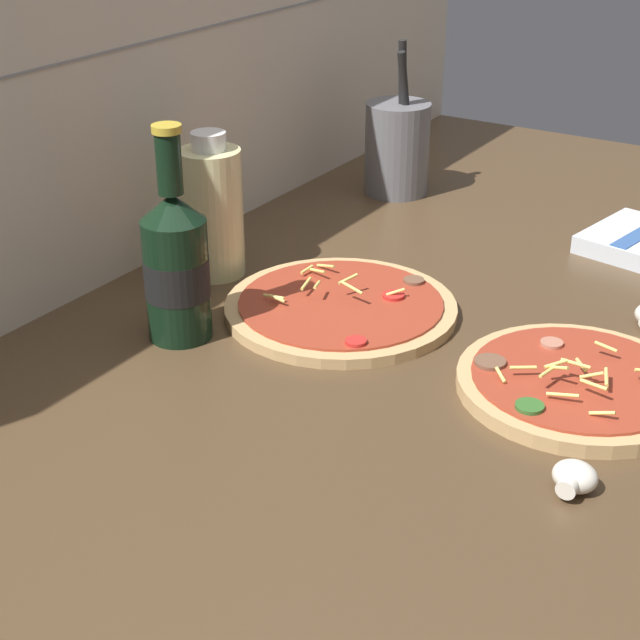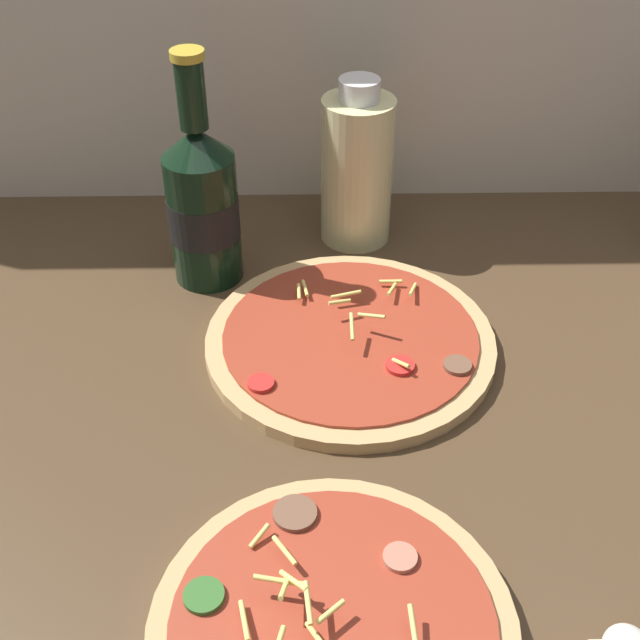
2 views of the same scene
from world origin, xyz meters
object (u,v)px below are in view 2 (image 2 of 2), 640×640
at_px(pizza_far, 350,341).
at_px(oil_bottle, 357,169).
at_px(beer_bottle, 202,203).
at_px(pizza_near, 332,628).

relative_size(pizza_far, oil_bottle, 1.48).
bearing_deg(beer_bottle, pizza_far, -40.47).
relative_size(pizza_near, beer_bottle, 1.01).
bearing_deg(pizza_near, pizza_far, 84.99).
relative_size(pizza_near, oil_bottle, 1.32).
height_order(pizza_far, oil_bottle, oil_bottle).
height_order(beer_bottle, oil_bottle, beer_bottle).
bearing_deg(beer_bottle, pizza_near, -74.16).
distance_m(pizza_near, beer_bottle, 0.43).
distance_m(pizza_near, pizza_far, 0.29).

